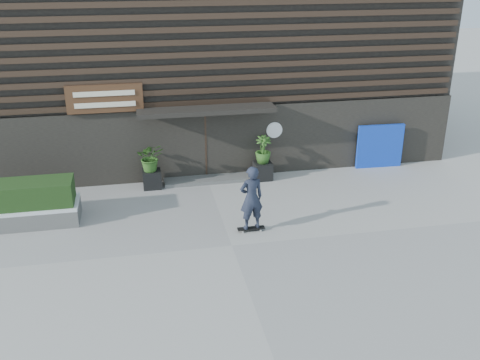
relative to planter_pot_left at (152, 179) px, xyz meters
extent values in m
plane|color=#9F9C97|center=(1.90, -4.40, -0.30)|extent=(80.00, 80.00, 0.00)
cube|color=#50504D|center=(1.90, 0.20, -0.24)|extent=(3.00, 0.80, 0.12)
cube|color=black|center=(0.00, 0.00, 0.00)|extent=(0.60, 0.60, 0.60)
imported|color=#2D591E|center=(0.00, 0.00, 0.78)|extent=(0.86, 0.75, 0.96)
cube|color=black|center=(3.80, 0.00, 0.00)|extent=(0.60, 0.60, 0.60)
imported|color=#2D591E|center=(3.80, 0.00, 0.78)|extent=(0.54, 0.54, 0.96)
cube|color=#50504D|center=(-3.96, -1.93, -0.05)|extent=(3.50, 1.20, 0.50)
cube|color=silver|center=(-3.96, -1.93, 0.24)|extent=(3.50, 1.20, 0.08)
cube|color=#193212|center=(-3.96, -1.93, 0.63)|extent=(3.30, 1.00, 0.70)
cube|color=#0D32B4|center=(8.22, 0.30, 0.50)|extent=(1.71, 0.18, 1.60)
cube|color=black|center=(1.90, 5.60, 3.70)|extent=(18.00, 10.00, 8.00)
cube|color=black|center=(1.90, 0.54, 0.95)|extent=(18.00, 0.12, 2.50)
cube|color=#38281E|center=(1.90, 0.48, 2.40)|extent=(17.60, 0.08, 0.18)
cube|color=#38281E|center=(1.90, 0.48, 2.79)|extent=(17.60, 0.08, 0.18)
cube|color=#38281E|center=(1.90, 0.48, 3.18)|extent=(17.60, 0.08, 0.18)
cube|color=#38281E|center=(1.90, 0.48, 3.58)|extent=(17.60, 0.08, 0.18)
cube|color=#38281E|center=(1.90, 0.48, 3.97)|extent=(17.60, 0.08, 0.18)
cube|color=#38281E|center=(1.90, 0.48, 4.36)|extent=(17.60, 0.08, 0.18)
cube|color=#38281E|center=(1.90, 0.48, 4.75)|extent=(17.60, 0.08, 0.18)
cube|color=#38281E|center=(1.90, 0.48, 5.15)|extent=(17.60, 0.08, 0.18)
cube|color=#38281E|center=(1.90, 0.48, 5.54)|extent=(17.60, 0.08, 0.18)
cube|color=black|center=(1.90, 0.10, 2.25)|extent=(4.50, 1.00, 0.15)
cube|color=black|center=(1.90, 0.70, 0.85)|extent=(2.40, 0.30, 2.30)
cube|color=#38281E|center=(1.90, 0.52, 0.85)|extent=(0.06, 0.10, 2.30)
cube|color=#472B19|center=(-1.30, 0.40, 2.70)|extent=(2.40, 0.10, 0.90)
cube|color=beige|center=(-1.30, 0.33, 2.88)|extent=(1.90, 0.02, 0.16)
cube|color=beige|center=(-1.30, 0.33, 2.52)|extent=(1.90, 0.02, 0.16)
cylinder|color=white|center=(4.30, 0.46, 1.30)|extent=(0.56, 0.03, 0.56)
cube|color=black|center=(2.59, -3.68, -0.21)|extent=(0.78, 0.20, 0.02)
cylinder|color=#A2A39E|center=(2.33, -3.78, -0.27)|extent=(0.06, 0.03, 0.06)
cylinder|color=#ABABA6|center=(2.33, -3.58, -0.27)|extent=(0.06, 0.03, 0.06)
cylinder|color=#A1A29D|center=(2.85, -3.78, -0.27)|extent=(0.06, 0.03, 0.06)
cylinder|color=#A3A39F|center=(2.85, -3.58, -0.27)|extent=(0.06, 0.03, 0.06)
imported|color=#1A1F2F|center=(2.59, -3.68, 0.72)|extent=(0.74, 0.55, 1.86)
camera|label=1|loc=(-0.38, -17.03, 6.98)|focal=40.80mm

